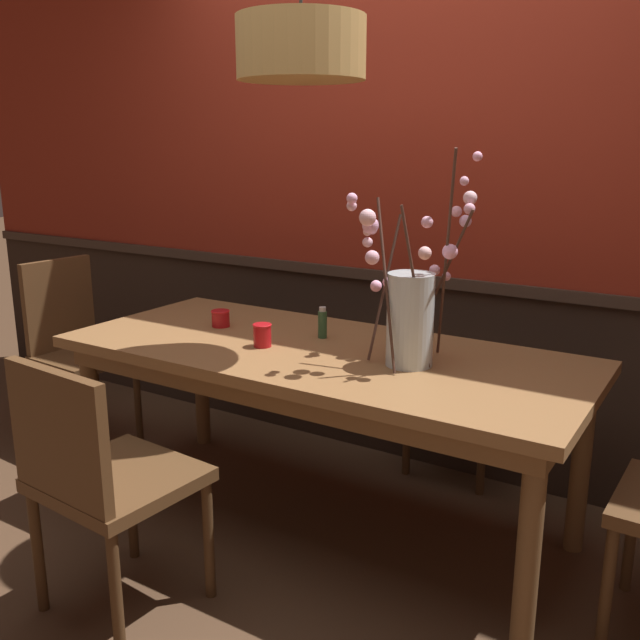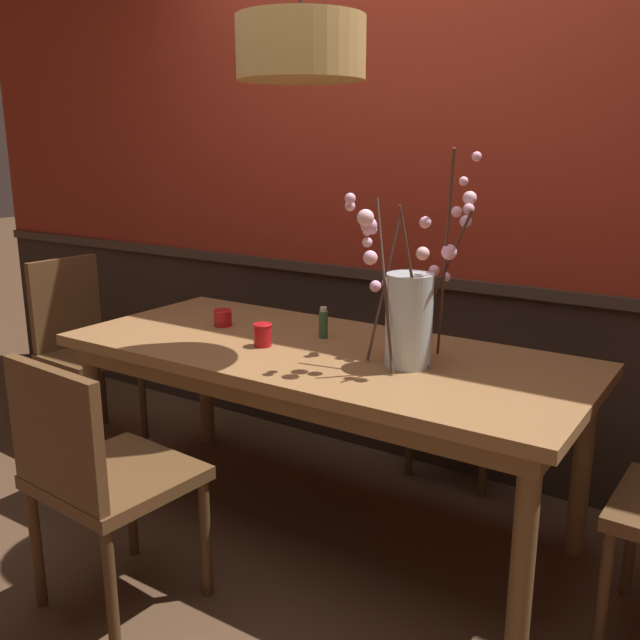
% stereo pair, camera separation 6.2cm
% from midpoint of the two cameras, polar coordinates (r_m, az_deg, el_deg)
% --- Properties ---
extents(ground_plane, '(24.00, 24.00, 0.00)m').
position_cam_midpoint_polar(ground_plane, '(2.95, -0.63, -16.15)').
color(ground_plane, '#4C3321').
extents(back_wall, '(5.97, 0.14, 2.98)m').
position_cam_midpoint_polar(back_wall, '(3.23, 7.02, 13.84)').
color(back_wall, '#2D2119').
rests_on(back_wall, ground).
extents(dining_table, '(2.02, 0.87, 0.74)m').
position_cam_midpoint_polar(dining_table, '(2.68, -0.66, -3.97)').
color(dining_table, olive).
rests_on(dining_table, ground).
extents(chair_head_west_end, '(0.42, 0.43, 0.94)m').
position_cam_midpoint_polar(chair_head_west_end, '(3.71, -19.90, -1.78)').
color(chair_head_west_end, brown).
rests_on(chair_head_west_end, ground).
extents(chair_far_side_right, '(0.43, 0.42, 0.94)m').
position_cam_midpoint_polar(chair_far_side_right, '(3.30, 11.52, -3.12)').
color(chair_far_side_right, brown).
rests_on(chair_far_side_right, ground).
extents(chair_near_side_left, '(0.49, 0.47, 0.87)m').
position_cam_midpoint_polar(chair_near_side_left, '(2.32, -18.39, -11.86)').
color(chair_near_side_left, brown).
rests_on(chair_near_side_left, ground).
extents(vase_with_blossoms, '(0.41, 0.44, 0.75)m').
position_cam_midpoint_polar(vase_with_blossoms, '(2.43, 6.67, 0.68)').
color(vase_with_blossoms, silver).
rests_on(vase_with_blossoms, dining_table).
extents(candle_holder_nearer_center, '(0.07, 0.07, 0.09)m').
position_cam_midpoint_polar(candle_holder_nearer_center, '(2.68, -5.41, -1.24)').
color(candle_holder_nearer_center, red).
rests_on(candle_holder_nearer_center, dining_table).
extents(candle_holder_nearer_edge, '(0.08, 0.08, 0.07)m').
position_cam_midpoint_polar(candle_holder_nearer_edge, '(3.00, -8.73, 0.15)').
color(candle_holder_nearer_edge, red).
rests_on(candle_holder_nearer_edge, dining_table).
extents(condiment_bottle, '(0.04, 0.04, 0.13)m').
position_cam_midpoint_polar(condiment_bottle, '(2.78, -0.43, -0.27)').
color(condiment_bottle, '#2D5633').
rests_on(condiment_bottle, dining_table).
extents(pendant_lamp, '(0.44, 0.44, 1.27)m').
position_cam_midpoint_polar(pendant_lamp, '(2.53, -2.31, 21.36)').
color(pendant_lamp, tan).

